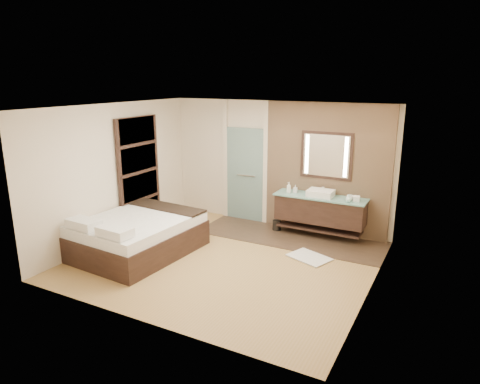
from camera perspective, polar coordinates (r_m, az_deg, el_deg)
The scene contains 15 objects.
floor at distance 7.76m, azimuth -1.83°, elevation -9.08°, with size 5.00×5.00×0.00m, color olive.
tile_strip at distance 8.86m, azimuth 6.72°, elevation -5.98°, with size 3.80×1.30×0.01m, color #35251D.
stone_wall at distance 8.89m, azimuth 11.43°, elevation 2.93°, with size 2.60×0.08×2.70m, color tan.
vanity at distance 8.81m, azimuth 10.62°, elevation -2.32°, with size 1.85×0.55×0.88m.
mirror_unit at distance 8.78m, azimuth 11.43°, elevation 4.78°, with size 1.06×0.04×0.96m.
frosted_door at distance 9.59m, azimuth 0.71°, elevation 2.86°, with size 1.10×0.12×2.70m.
shoji_partition at distance 9.20m, azimuth -13.28°, elevation 2.34°, with size 0.06×1.20×2.40m.
bed at distance 8.18m, azimuth -13.52°, elevation -5.61°, with size 1.86×2.27×0.83m.
bath_mat at distance 7.93m, azimuth 9.22°, elevation -8.58°, with size 0.72×0.50×0.02m, color silver.
waste_bin at distance 9.18m, azimuth 4.93°, elevation -4.45°, with size 0.18×0.18×0.23m, color black.
tissue_box at distance 8.52m, azimuth 15.26°, elevation -0.85°, with size 0.12×0.12×0.10m, color white.
soap_bottle_a at distance 8.84m, azimuth 6.52°, elevation 0.58°, with size 0.09×0.09×0.22m, color white.
soap_bottle_b at distance 8.88m, azimuth 7.39°, elevation 0.43°, with size 0.07×0.07×0.16m, color #B2B2B2.
soap_bottle_c at distance 8.42m, azimuth 14.28°, elevation -0.80°, with size 0.11×0.11×0.15m, color #B9E9E5.
cup at distance 8.55m, azimuth 14.43°, elevation -0.73°, with size 0.13×0.13×0.10m, color white.
Camera 1 is at (3.51, -6.15, 3.17)m, focal length 32.00 mm.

